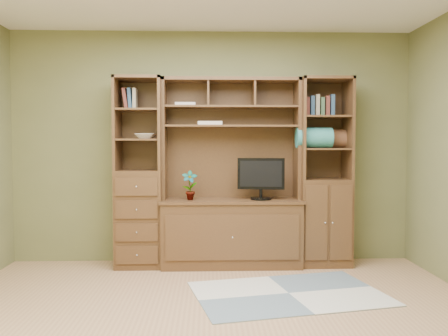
{
  "coord_description": "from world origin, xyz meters",
  "views": [
    {
      "loc": [
        -0.05,
        -3.4,
        1.33
      ],
      "look_at": [
        0.11,
        1.2,
        1.1
      ],
      "focal_mm": 38.0,
      "sensor_mm": 36.0,
      "label": 1
    }
  ],
  "objects_px": {
    "right_tower": "(324,172)",
    "monitor": "(261,171)",
    "center_hutch": "(231,172)",
    "left_tower": "(140,172)"
  },
  "relations": [
    {
      "from": "right_tower",
      "to": "monitor",
      "type": "xyz_separation_m",
      "value": [
        -0.71,
        -0.07,
        0.02
      ]
    },
    {
      "from": "center_hutch",
      "to": "monitor",
      "type": "distance_m",
      "value": 0.32
    },
    {
      "from": "center_hutch",
      "to": "left_tower",
      "type": "height_order",
      "value": "same"
    },
    {
      "from": "right_tower",
      "to": "monitor",
      "type": "relative_size",
      "value": 3.3
    },
    {
      "from": "right_tower",
      "to": "monitor",
      "type": "height_order",
      "value": "right_tower"
    },
    {
      "from": "center_hutch",
      "to": "right_tower",
      "type": "relative_size",
      "value": 1.0
    },
    {
      "from": "left_tower",
      "to": "center_hutch",
      "type": "bearing_deg",
      "value": -2.29
    },
    {
      "from": "center_hutch",
      "to": "left_tower",
      "type": "xyz_separation_m",
      "value": [
        -1.0,
        0.04,
        0.0
      ]
    },
    {
      "from": "center_hutch",
      "to": "left_tower",
      "type": "relative_size",
      "value": 1.0
    },
    {
      "from": "center_hutch",
      "to": "left_tower",
      "type": "bearing_deg",
      "value": 177.71
    }
  ]
}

